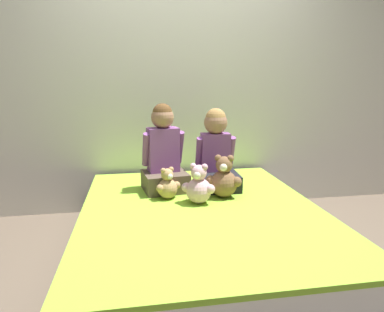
# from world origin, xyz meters

# --- Properties ---
(ground_plane) EXTENTS (14.00, 14.00, 0.00)m
(ground_plane) POSITION_xyz_m (0.00, 0.00, 0.00)
(ground_plane) COLOR brown
(wall_behind_bed) EXTENTS (8.00, 0.06, 2.50)m
(wall_behind_bed) POSITION_xyz_m (0.00, 1.08, 1.25)
(wall_behind_bed) COLOR silver
(wall_behind_bed) RESTS_ON ground_plane
(bed) EXTENTS (1.63, 2.01, 0.38)m
(bed) POSITION_xyz_m (0.00, 0.00, 0.19)
(bed) COLOR #2D2D33
(bed) RESTS_ON ground_plane
(child_on_left) EXTENTS (0.38, 0.37, 0.68)m
(child_on_left) POSITION_xyz_m (-0.21, 0.46, 0.66)
(child_on_left) COLOR brown
(child_on_left) RESTS_ON bed
(child_on_right) EXTENTS (0.34, 0.40, 0.64)m
(child_on_right) POSITION_xyz_m (0.21, 0.47, 0.64)
(child_on_right) COLOR black
(child_on_right) RESTS_ON bed
(teddy_bear_held_by_left_child) EXTENTS (0.18, 0.15, 0.24)m
(teddy_bear_held_by_left_child) POSITION_xyz_m (-0.21, 0.23, 0.48)
(teddy_bear_held_by_left_child) COLOR tan
(teddy_bear_held_by_left_child) RESTS_ON bed
(teddy_bear_held_by_right_child) EXTENTS (0.26, 0.20, 0.32)m
(teddy_bear_held_by_right_child) POSITION_xyz_m (0.21, 0.20, 0.51)
(teddy_bear_held_by_right_child) COLOR brown
(teddy_bear_held_by_right_child) RESTS_ON bed
(teddy_bear_between_children) EXTENTS (0.23, 0.18, 0.29)m
(teddy_bear_between_children) POSITION_xyz_m (-0.00, 0.10, 0.50)
(teddy_bear_between_children) COLOR #DBA3B2
(teddy_bear_between_children) RESTS_ON bed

